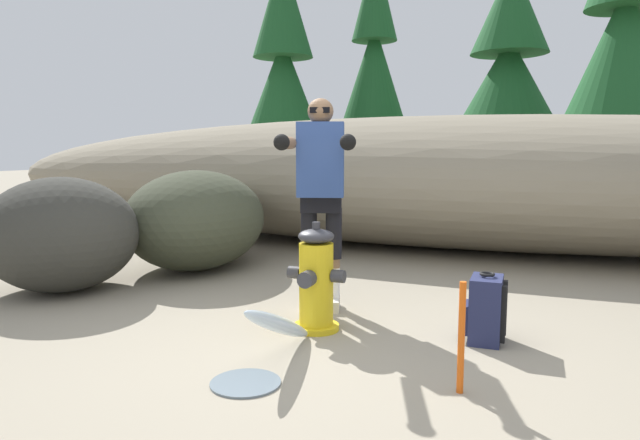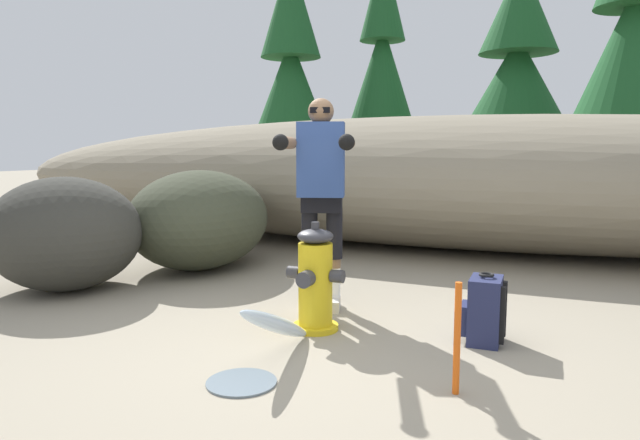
{
  "view_description": "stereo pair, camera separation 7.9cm",
  "coord_description": "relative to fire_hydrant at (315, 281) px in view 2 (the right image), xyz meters",
  "views": [
    {
      "loc": [
        1.34,
        -3.28,
        1.28
      ],
      "look_at": [
        -0.25,
        0.67,
        0.75
      ],
      "focal_mm": 32.02,
      "sensor_mm": 36.0,
      "label": 1
    },
    {
      "loc": [
        1.41,
        -3.25,
        1.28
      ],
      "look_at": [
        -0.25,
        0.67,
        0.75
      ],
      "focal_mm": 32.02,
      "sensor_mm": 36.0,
      "label": 2
    }
  ],
  "objects": [
    {
      "name": "boulder_mid",
      "position": [
        -2.56,
        0.19,
        0.16
      ],
      "size": [
        1.9,
        1.9,
        1.03
      ],
      "primitive_type": "ellipsoid",
      "rotation": [
        0.0,
        0.0,
        2.36
      ],
      "color": "#33322D",
      "rests_on": "ground_plane"
    },
    {
      "name": "dirt_embankment",
      "position": [
        0.16,
        3.95,
        0.5
      ],
      "size": [
        14.38,
        3.2,
        1.71
      ],
      "primitive_type": "ellipsoid",
      "color": "gray",
      "rests_on": "ground_plane"
    },
    {
      "name": "boulder_large",
      "position": [
        -1.99,
        1.47,
        0.17
      ],
      "size": [
        1.69,
        2.04,
        1.06
      ],
      "primitive_type": "ellipsoid",
      "rotation": [
        0.0,
        0.0,
        1.74
      ],
      "color": "#383D2C",
      "rests_on": "ground_plane"
    },
    {
      "name": "hydrant_water_jet",
      "position": [
        -0.0,
        -0.66,
        -0.18
      ],
      "size": [
        0.39,
        1.07,
        0.48
      ],
      "color": "silver",
      "rests_on": "ground_plane"
    },
    {
      "name": "pine_tree_center",
      "position": [
        0.47,
        10.86,
        2.78
      ],
      "size": [
        2.79,
        2.79,
        5.61
      ],
      "color": "#47331E",
      "rests_on": "ground_plane"
    },
    {
      "name": "ground_plane",
      "position": [
        0.16,
        -0.36,
        -0.38
      ],
      "size": [
        56.0,
        56.0,
        0.04
      ],
      "primitive_type": "cube",
      "color": "gray"
    },
    {
      "name": "survey_stake",
      "position": [
        1.11,
        -0.69,
        -0.06
      ],
      "size": [
        0.04,
        0.04,
        0.6
      ],
      "primitive_type": "cylinder",
      "color": "#E55914",
      "rests_on": "ground_plane"
    },
    {
      "name": "pine_tree_right",
      "position": [
        2.65,
        8.5,
        3.08
      ],
      "size": [
        2.23,
        2.23,
        6.14
      ],
      "color": "#47331E",
      "rests_on": "ground_plane"
    },
    {
      "name": "pine_tree_far_left",
      "position": [
        -4.91,
        9.75,
        2.79
      ],
      "size": [
        2.35,
        2.35,
        6.11
      ],
      "color": "#47331E",
      "rests_on": "ground_plane"
    },
    {
      "name": "pine_tree_left",
      "position": [
        -2.98,
        11.32,
        3.34
      ],
      "size": [
        1.86,
        1.86,
        6.51
      ],
      "color": "#47331E",
      "rests_on": "ground_plane"
    },
    {
      "name": "fire_hydrant",
      "position": [
        0.0,
        0.0,
        0.0
      ],
      "size": [
        0.42,
        0.37,
        0.78
      ],
      "color": "gold",
      "rests_on": "ground_plane"
    },
    {
      "name": "spare_backpack",
      "position": [
        1.14,
        0.2,
        -0.14
      ],
      "size": [
        0.3,
        0.3,
        0.47
      ],
      "rotation": [
        0.0,
        0.0,
        3.17
      ],
      "color": "#23284C",
      "rests_on": "ground_plane"
    },
    {
      "name": "utility_worker",
      "position": [
        -0.16,
        0.49,
        0.7
      ],
      "size": [
        0.69,
        1.04,
        1.67
      ],
      "rotation": [
        0.0,
        0.0,
        -1.25
      ],
      "color": "beige",
      "rests_on": "ground_plane"
    }
  ]
}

